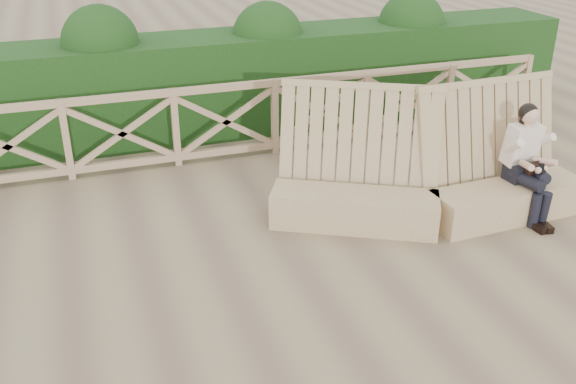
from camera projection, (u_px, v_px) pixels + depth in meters
name	position (u px, v px, depth m)	size (l,w,h in m)	color
ground	(316.00, 290.00, 6.25)	(60.00, 60.00, 0.00)	brown
bench	(431.00, 188.00, 7.43)	(3.68, 1.57, 1.55)	#8A6E4F
woman	(527.00, 158.00, 7.39)	(0.40, 0.83, 1.34)	black
guardrail	(226.00, 122.00, 8.99)	(10.10, 0.09, 1.10)	#84694D
hedge	(207.00, 85.00, 9.92)	(12.00, 1.20, 1.50)	black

